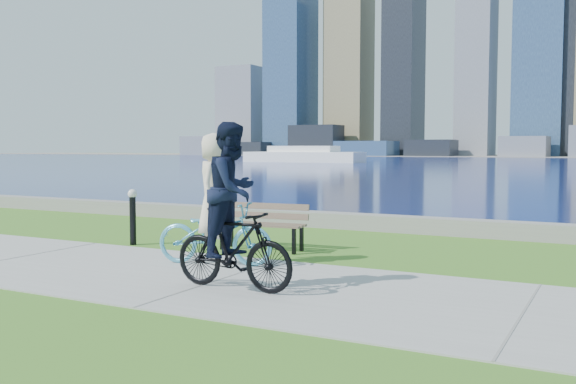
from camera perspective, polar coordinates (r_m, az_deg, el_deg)
name	(u,v)px	position (r m, az deg, el deg)	size (l,w,h in m)	color
ground	(219,281)	(9.05, -6.18, -7.88)	(320.00, 320.00, 0.00)	#386A1C
concrete_path	(219,280)	(9.04, -6.18, -7.82)	(80.00, 3.50, 0.02)	#969591
seawall	(373,222)	(14.52, 7.60, -2.70)	(90.00, 0.50, 0.35)	gray
bay_water	(575,164)	(79.52, 24.14, 2.31)	(320.00, 131.00, 0.01)	navy
ferry_near	(303,155)	(79.42, 1.38, 3.27)	(14.94, 4.27, 2.03)	white
park_bench	(263,222)	(11.64, -2.19, -2.65)	(1.66, 0.70, 0.84)	black
bollard_lamp	(133,213)	(12.54, -13.64, -1.83)	(0.17, 0.17, 1.06)	black
cyclist_woman	(215,216)	(10.09, -6.54, -2.13)	(1.08, 1.97, 2.06)	#57B3D4
cyclist_man	(233,220)	(8.28, -4.92, -2.46)	(0.67, 1.77, 2.16)	black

